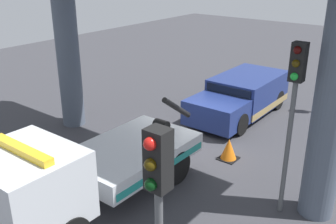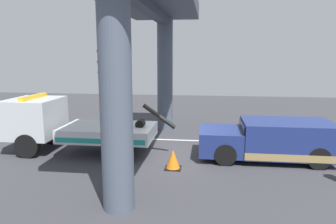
{
  "view_description": "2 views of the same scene",
  "coord_description": "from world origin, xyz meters",
  "px_view_note": "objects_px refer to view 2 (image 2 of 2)",
  "views": [
    {
      "loc": [
        10.01,
        6.92,
        6.13
      ],
      "look_at": [
        0.05,
        -0.79,
        1.15
      ],
      "focal_mm": 41.4,
      "sensor_mm": 36.0,
      "label": 1
    },
    {
      "loc": [
        -1.35,
        12.7,
        4.18
      ],
      "look_at": [
        0.14,
        0.86,
        2.01
      ],
      "focal_mm": 33.72,
      "sensor_mm": 36.0,
      "label": 2
    }
  ],
  "objects_px": {
    "tow_truck_white": "(66,124)",
    "towed_van_green": "(271,140)",
    "traffic_cone_orange": "(173,160)",
    "traffic_light_far": "(106,89)"
  },
  "relations": [
    {
      "from": "tow_truck_white",
      "to": "traffic_cone_orange",
      "type": "xyz_separation_m",
      "value": [
        -4.87,
        1.57,
        -0.86
      ]
    },
    {
      "from": "tow_truck_white",
      "to": "traffic_cone_orange",
      "type": "height_order",
      "value": "tow_truck_white"
    },
    {
      "from": "tow_truck_white",
      "to": "traffic_cone_orange",
      "type": "bearing_deg",
      "value": 162.09
    },
    {
      "from": "tow_truck_white",
      "to": "traffic_light_far",
      "type": "distance_m",
      "value": 5.54
    },
    {
      "from": "traffic_light_far",
      "to": "tow_truck_white",
      "type": "bearing_deg",
      "value": -51.52
    },
    {
      "from": "towed_van_green",
      "to": "traffic_cone_orange",
      "type": "xyz_separation_m",
      "value": [
        3.81,
        1.57,
        -0.44
      ]
    },
    {
      "from": "towed_van_green",
      "to": "traffic_cone_orange",
      "type": "relative_size",
      "value": 7.26
    },
    {
      "from": "tow_truck_white",
      "to": "traffic_light_far",
      "type": "relative_size",
      "value": 1.64
    },
    {
      "from": "tow_truck_white",
      "to": "towed_van_green",
      "type": "distance_m",
      "value": 8.69
    },
    {
      "from": "towed_van_green",
      "to": "traffic_light_far",
      "type": "bearing_deg",
      "value": 36.45
    }
  ]
}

